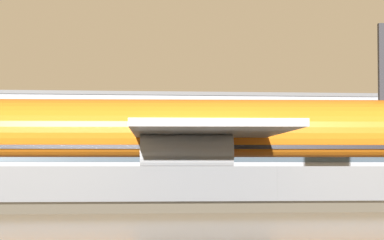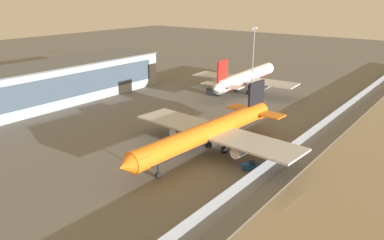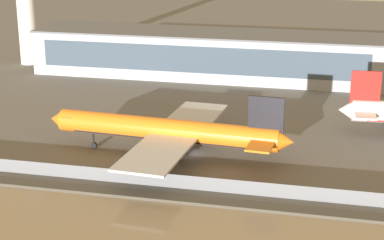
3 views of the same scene
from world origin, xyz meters
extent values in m
plane|color=#66635E|center=(0.00, 0.00, 0.00)|extent=(500.00, 500.00, 0.00)
cube|color=#474238|center=(0.00, -20.50, 0.25)|extent=(320.00, 3.00, 0.50)
cube|color=slate|center=(0.00, -16.00, 1.23)|extent=(280.00, 0.08, 2.46)
cylinder|color=slate|center=(0.00, -16.00, 1.23)|extent=(0.10, 0.10, 2.46)
cylinder|color=orange|center=(-5.14, -1.78, 5.30)|extent=(43.34, 7.30, 4.33)
cone|color=orange|center=(-27.85, -0.20, 5.30)|extent=(3.09, 4.29, 4.11)
cone|color=orange|center=(17.57, -3.35, 5.30)|extent=(3.08, 4.08, 3.89)
cube|color=#232D3D|center=(-24.94, -0.40, 5.84)|extent=(2.63, 3.83, 1.30)
cube|color=black|center=(-5.14, -1.78, 4.11)|extent=(36.83, 5.99, 0.78)
cube|color=#B7BABF|center=(-3.71, -12.26, 4.76)|extent=(10.90, 21.32, 0.43)
cube|color=#B7BABF|center=(-2.27, 8.41, 4.76)|extent=(10.90, 21.32, 0.43)
cylinder|color=#B7BABF|center=(-4.88, -10.51, 3.35)|extent=(6.19, 2.79, 2.38)
cylinder|color=#B7BABF|center=(-3.68, 6.84, 3.35)|extent=(6.19, 2.79, 2.38)
cube|color=black|center=(13.80, -3.09, 9.63)|extent=(6.49, 0.97, 7.35)
cube|color=orange|center=(13.53, -6.88, 5.62)|extent=(4.83, 7.87, 0.35)
cube|color=orange|center=(14.06, 0.70, 5.62)|extent=(4.83, 7.87, 0.35)
cylinder|color=black|center=(-20.21, -0.73, 1.87)|extent=(0.30, 0.30, 2.53)
cylinder|color=black|center=(-20.21, -0.73, 0.61)|extent=(1.24, 0.56, 1.21)
cylinder|color=black|center=(-2.29, -4.25, 1.87)|extent=(0.35, 0.35, 2.53)
cylinder|color=black|center=(-2.29, -4.25, 0.61)|extent=(1.46, 1.07, 1.39)
cylinder|color=black|center=(-1.97, 0.28, 1.87)|extent=(0.35, 0.35, 2.53)
cylinder|color=black|center=(-1.97, 0.28, 0.61)|extent=(1.46, 1.07, 1.39)
cone|color=white|center=(27.82, 18.38, 5.53)|extent=(3.19, 4.24, 4.06)
cube|color=red|center=(31.44, 18.61, 10.05)|extent=(5.99, 0.92, 7.68)
cube|color=white|center=(31.22, 22.11, 5.87)|extent=(4.42, 7.24, 0.36)
cube|color=white|center=(31.66, 15.12, 5.87)|extent=(4.42, 7.24, 0.36)
cube|color=#19519E|center=(-6.19, -13.00, 0.75)|extent=(3.11, 3.55, 1.11)
cube|color=#283847|center=(-5.97, -13.33, 1.55)|extent=(1.69, 1.64, 0.50)
cylinder|color=black|center=(-5.07, -13.44, 0.35)|extent=(0.57, 0.70, 0.70)
cylinder|color=black|center=(-6.20, -14.20, 0.35)|extent=(0.57, 0.70, 0.70)
cylinder|color=black|center=(-6.18, -11.80, 0.35)|extent=(0.57, 0.70, 0.70)
cylinder|color=black|center=(-7.31, -12.56, 0.35)|extent=(0.57, 0.70, 0.70)
cylinder|color=beige|center=(-67.68, 66.67, 19.54)|extent=(5.61, 5.61, 39.08)
cube|color=#9EA3AD|center=(-10.95, 63.21, 6.07)|extent=(97.80, 19.31, 12.14)
cube|color=#3D4C5B|center=(-10.95, 53.48, 6.68)|extent=(89.98, 0.16, 7.28)
cube|color=#5B5E63|center=(-10.95, 63.21, 12.39)|extent=(98.40, 19.91, 0.50)
camera|label=1|loc=(-11.00, -69.45, 2.46)|focal=85.00mm
camera|label=2|loc=(-67.78, -45.76, 33.92)|focal=35.00mm
camera|label=3|loc=(25.65, -112.13, 43.73)|focal=60.00mm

